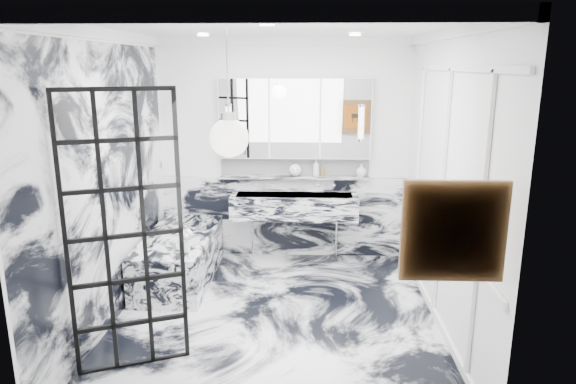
{
  "coord_description": "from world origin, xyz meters",
  "views": [
    {
      "loc": [
        0.33,
        -4.71,
        2.49
      ],
      "look_at": [
        0.11,
        0.5,
        1.18
      ],
      "focal_mm": 32.0,
      "sensor_mm": 36.0,
      "label": 1
    }
  ],
  "objects_px": {
    "trough_sink": "(294,206)",
    "mirror_cabinet": "(295,119)",
    "crittall_door": "(125,236)",
    "bathtub": "(180,257)"
  },
  "relations": [
    {
      "from": "trough_sink",
      "to": "bathtub",
      "type": "height_order",
      "value": "trough_sink"
    },
    {
      "from": "crittall_door",
      "to": "bathtub",
      "type": "relative_size",
      "value": 1.4
    },
    {
      "from": "mirror_cabinet",
      "to": "bathtub",
      "type": "height_order",
      "value": "mirror_cabinet"
    },
    {
      "from": "trough_sink",
      "to": "bathtub",
      "type": "bearing_deg",
      "value": -153.52
    },
    {
      "from": "trough_sink",
      "to": "mirror_cabinet",
      "type": "height_order",
      "value": "mirror_cabinet"
    },
    {
      "from": "trough_sink",
      "to": "bathtub",
      "type": "relative_size",
      "value": 0.97
    },
    {
      "from": "mirror_cabinet",
      "to": "crittall_door",
      "type": "bearing_deg",
      "value": -116.09
    },
    {
      "from": "bathtub",
      "to": "mirror_cabinet",
      "type": "bearing_deg",
      "value": 32.06
    },
    {
      "from": "crittall_door",
      "to": "bathtub",
      "type": "height_order",
      "value": "crittall_door"
    },
    {
      "from": "crittall_door",
      "to": "bathtub",
      "type": "xyz_separation_m",
      "value": [
        -0.04,
        1.78,
        -0.88
      ]
    }
  ]
}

